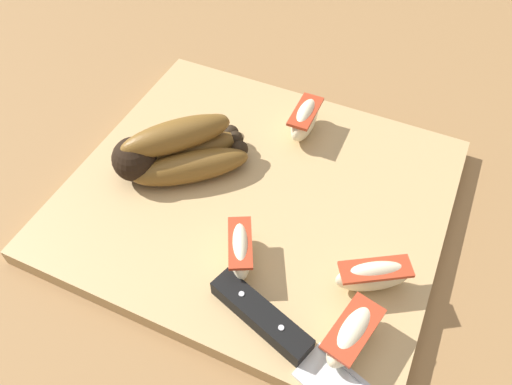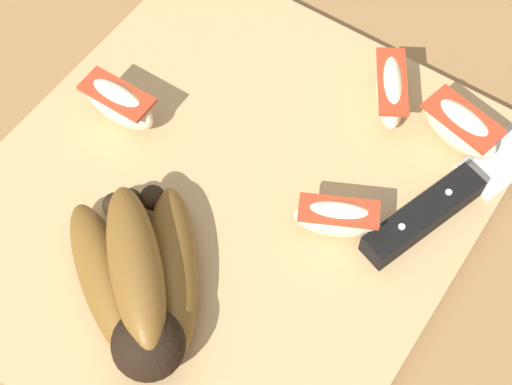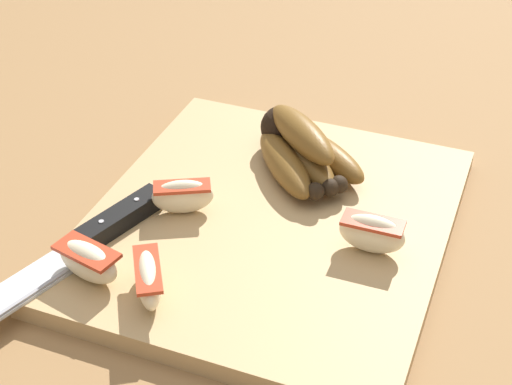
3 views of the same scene
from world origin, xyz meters
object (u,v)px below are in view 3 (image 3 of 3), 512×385
apple_wedge_middle (372,233)px  apple_wedge_far (149,278)px  apple_wedge_extra (88,261)px  chefs_knife (82,245)px  apple_wedge_near (183,196)px  banana_bunch (301,150)px

apple_wedge_middle → apple_wedge_far: apple_wedge_middle is taller
apple_wedge_middle → apple_wedge_far: (-0.13, 0.16, -0.00)m
apple_wedge_middle → apple_wedge_extra: size_ratio=0.91×
chefs_knife → apple_wedge_extra: apple_wedge_extra is taller
apple_wedge_near → chefs_knife: bearing=144.8°
apple_wedge_extra → chefs_knife: bearing=41.8°
chefs_knife → apple_wedge_middle: apple_wedge_middle is taller
apple_wedge_near → apple_wedge_far: same height
apple_wedge_far → apple_wedge_extra: size_ratio=1.01×
chefs_knife → apple_wedge_far: bearing=-109.4°
apple_wedge_near → apple_wedge_far: 0.12m
apple_wedge_far → apple_wedge_extra: bearing=89.1°
apple_wedge_middle → apple_wedge_extra: apple_wedge_middle is taller
banana_bunch → chefs_knife: 0.25m
apple_wedge_far → apple_wedge_near: bearing=11.6°
apple_wedge_near → apple_wedge_far: (-0.12, -0.02, -0.00)m
banana_bunch → apple_wedge_near: (-0.11, 0.08, -0.00)m
apple_wedge_middle → apple_wedge_far: bearing=128.1°
apple_wedge_near → apple_wedge_middle: size_ratio=1.01×
banana_bunch → apple_wedge_middle: 0.15m
apple_wedge_near → apple_wedge_far: size_ratio=0.91×
chefs_knife → apple_wedge_extra: bearing=-138.2°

